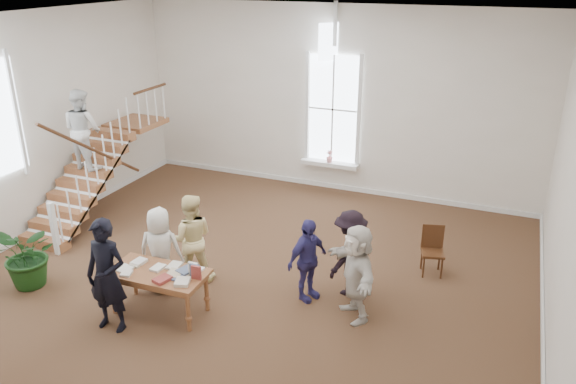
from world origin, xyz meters
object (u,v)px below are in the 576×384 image
at_px(woman_cluster_b, 350,253).
at_px(floor_plant, 28,255).
at_px(person_yellow, 191,238).
at_px(side_chair, 432,247).
at_px(elderly_woman, 161,250).
at_px(woman_cluster_c, 356,272).
at_px(police_officer, 107,276).
at_px(woman_cluster_a, 307,260).
at_px(library_table, 159,276).

distance_m(woman_cluster_b, floor_plant, 5.59).
relative_size(person_yellow, woman_cluster_b, 1.07).
height_order(floor_plant, side_chair, floor_plant).
bearing_deg(person_yellow, woman_cluster_b, 166.25).
xyz_separation_m(elderly_woman, woman_cluster_c, (3.33, 0.49, 0.04)).
height_order(police_officer, floor_plant, police_officer).
relative_size(elderly_woman, person_yellow, 0.94).
distance_m(police_officer, elderly_woman, 1.26).
bearing_deg(police_officer, elderly_woman, 81.59).
bearing_deg(woman_cluster_a, side_chair, -22.54).
height_order(library_table, elderly_woman, elderly_woman).
height_order(elderly_woman, woman_cluster_b, elderly_woman).
relative_size(police_officer, woman_cluster_b, 1.20).
distance_m(woman_cluster_a, woman_cluster_b, 0.75).
relative_size(woman_cluster_b, woman_cluster_c, 0.95).
bearing_deg(woman_cluster_b, police_officer, -36.16).
relative_size(elderly_woman, woman_cluster_c, 0.95).
xyz_separation_m(person_yellow, woman_cluster_b, (2.73, 0.64, -0.05)).
height_order(woman_cluster_a, side_chair, woman_cluster_a).
relative_size(police_officer, woman_cluster_c, 1.14).
bearing_deg(person_yellow, woman_cluster_a, 158.17).
height_order(library_table, woman_cluster_a, woman_cluster_a).
bearing_deg(side_chair, person_yellow, -170.18).
xyz_separation_m(woman_cluster_b, woman_cluster_c, (0.30, -0.65, 0.04)).
xyz_separation_m(woman_cluster_c, floor_plant, (-5.54, -1.29, -0.20)).
height_order(police_officer, woman_cluster_c, police_officer).
bearing_deg(police_officer, floor_plant, 164.11).
height_order(elderly_woman, floor_plant, elderly_woman).
relative_size(elderly_woman, woman_cluster_a, 1.05).
bearing_deg(elderly_woman, floor_plant, 2.50).
relative_size(woman_cluster_a, woman_cluster_b, 0.96).
relative_size(library_table, woman_cluster_c, 1.00).
xyz_separation_m(library_table, floor_plant, (-2.57, -0.20, -0.06)).
height_order(woman_cluster_b, floor_plant, woman_cluster_b).
xyz_separation_m(library_table, police_officer, (-0.47, -0.65, 0.26)).
distance_m(person_yellow, side_chair, 4.39).
distance_m(police_officer, woman_cluster_a, 3.19).
xyz_separation_m(police_officer, side_chair, (4.34, 3.66, -0.42)).
bearing_deg(side_chair, elderly_woman, -166.42).
bearing_deg(side_chair, library_table, -158.19).
distance_m(elderly_woman, person_yellow, 0.59).
bearing_deg(police_officer, woman_cluster_c, 23.10).
xyz_separation_m(person_yellow, floor_plant, (-2.51, -1.30, -0.21)).
bearing_deg(side_chair, woman_cluster_b, -149.71).
xyz_separation_m(police_officer, person_yellow, (0.40, 1.75, -0.10)).
bearing_deg(woman_cluster_b, woman_cluster_c, 41.22).
xyz_separation_m(person_yellow, woman_cluster_c, (3.03, -0.01, -0.01)).
bearing_deg(woman_cluster_c, library_table, -108.09).
relative_size(library_table, side_chair, 1.76).
relative_size(police_officer, person_yellow, 1.13).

